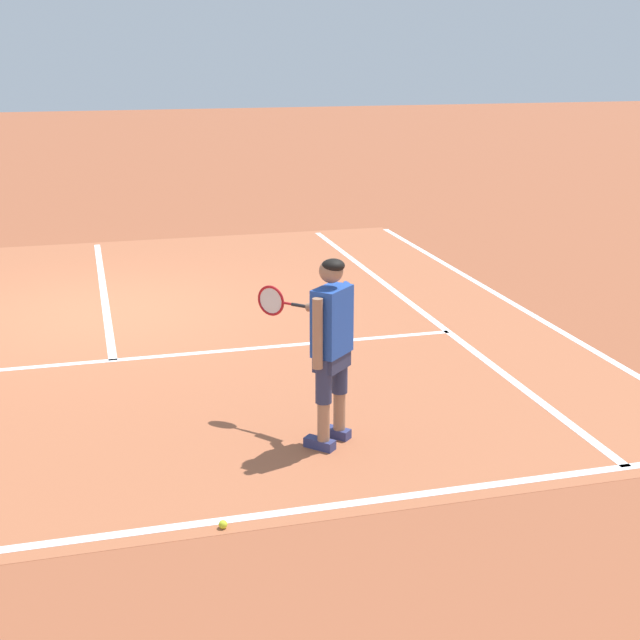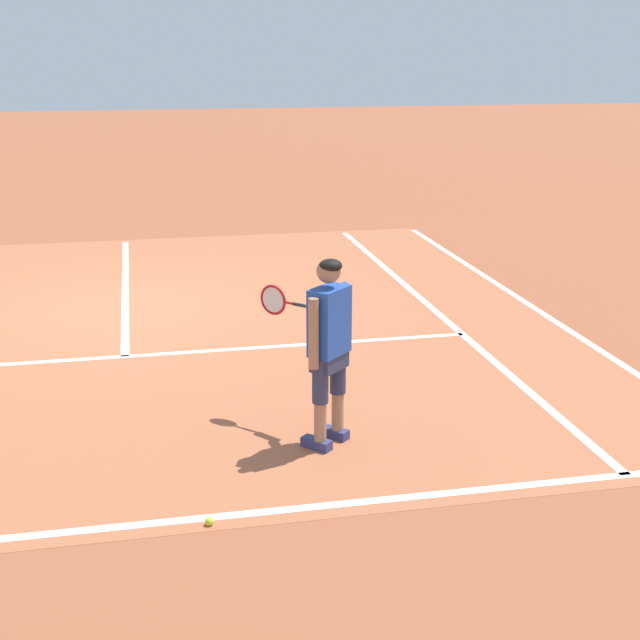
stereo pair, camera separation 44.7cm
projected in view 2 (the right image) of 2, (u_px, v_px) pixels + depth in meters
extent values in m
plane|color=#9E5133|center=(125.00, 308.00, 12.24)|extent=(80.00, 80.00, 0.00)
cube|color=#B2603D|center=(125.00, 325.00, 11.49)|extent=(10.98, 10.69, 0.00)
cube|color=white|center=(124.00, 526.00, 6.68)|extent=(10.98, 0.10, 0.01)
cube|color=white|center=(125.00, 356.00, 10.32)|extent=(8.23, 0.10, 0.01)
cube|color=white|center=(125.00, 286.00, 13.32)|extent=(0.10, 6.40, 0.01)
cube|color=white|center=(430.00, 307.00, 12.29)|extent=(0.10, 10.29, 0.01)
cube|color=white|center=(524.00, 301.00, 12.56)|extent=(0.10, 10.29, 0.01)
cube|color=navy|center=(317.00, 444.00, 7.97)|extent=(0.27, 0.28, 0.09)
cube|color=navy|center=(334.00, 433.00, 8.19)|extent=(0.27, 0.28, 0.09)
cylinder|color=#A37556|center=(320.00, 421.00, 7.88)|extent=(0.11, 0.11, 0.36)
cylinder|color=#2D3351|center=(320.00, 381.00, 7.76)|extent=(0.14, 0.14, 0.41)
cylinder|color=#A37556|center=(338.00, 411.00, 8.10)|extent=(0.11, 0.11, 0.36)
cylinder|color=#2D3351|center=(338.00, 371.00, 7.99)|extent=(0.14, 0.14, 0.41)
cube|color=#2D3351|center=(329.00, 358.00, 7.83)|extent=(0.38, 0.38, 0.20)
cube|color=#234CAD|center=(329.00, 321.00, 7.73)|extent=(0.43, 0.42, 0.60)
cylinder|color=#A37556|center=(314.00, 334.00, 7.55)|extent=(0.09, 0.09, 0.62)
cylinder|color=#234CAD|center=(338.00, 296.00, 7.94)|extent=(0.25, 0.25, 0.29)
cylinder|color=#A37556|center=(321.00, 306.00, 8.13)|extent=(0.26, 0.26, 0.14)
sphere|color=#A37556|center=(329.00, 271.00, 7.60)|extent=(0.21, 0.21, 0.21)
ellipsoid|color=black|center=(331.00, 266.00, 7.58)|extent=(0.28, 0.28, 0.12)
cylinder|color=#232326|center=(302.00, 305.00, 8.27)|extent=(0.16, 0.17, 0.03)
cylinder|color=red|center=(289.00, 303.00, 8.35)|extent=(0.09, 0.09, 0.02)
torus|color=red|center=(273.00, 300.00, 8.45)|extent=(0.22, 0.23, 0.30)
cylinder|color=silver|center=(273.00, 300.00, 8.45)|extent=(0.18, 0.18, 0.25)
sphere|color=#CCE02D|center=(209.00, 521.00, 6.69)|extent=(0.07, 0.07, 0.07)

